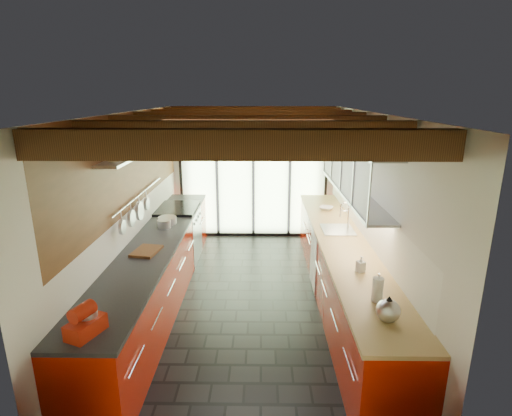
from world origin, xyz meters
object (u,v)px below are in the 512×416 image
kettle (388,309)px  paper_towel (378,290)px  stand_mixer (86,322)px  soap_bottle (361,264)px  bowl (326,208)px

kettle → paper_towel: (0.00, 0.34, 0.01)m
kettle → stand_mixer: bearing=-174.6°
kettle → soap_bottle: bearing=90.0°
paper_towel → soap_bottle: bearing=90.0°
kettle → paper_towel: paper_towel is taller
kettle → paper_towel: size_ratio=1.02×
stand_mixer → paper_towel: 2.60m
soap_bottle → bowl: 2.47m
kettle → bowl: 3.46m
paper_towel → soap_bottle: 0.66m
kettle → soap_bottle: (0.00, 0.99, -0.02)m
stand_mixer → soap_bottle: stand_mixer is taller
soap_bottle → stand_mixer: bearing=-154.1°
stand_mixer → paper_towel: (2.54, 0.58, 0.01)m
soap_bottle → kettle: bearing=-90.0°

